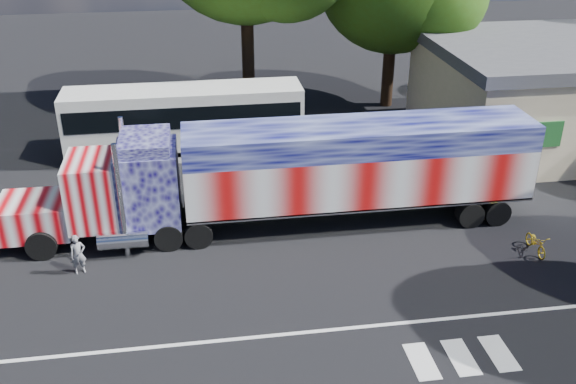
{
  "coord_description": "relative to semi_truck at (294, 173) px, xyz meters",
  "views": [
    {
      "loc": [
        -3.24,
        -18.62,
        12.86
      ],
      "look_at": [
        0.0,
        3.0,
        1.9
      ],
      "focal_mm": 40.0,
      "sensor_mm": 36.0,
      "label": 1
    }
  ],
  "objects": [
    {
      "name": "coach_bus",
      "position": [
        -4.2,
        8.16,
        -0.56
      ],
      "size": [
        11.67,
        2.72,
        3.39
      ],
      "color": "silver",
      "rests_on": "ground"
    },
    {
      "name": "bicycle",
      "position": [
        8.67,
        -3.39,
        -1.91
      ],
      "size": [
        0.57,
        1.54,
        0.8
      ],
      "primitive_type": "imported",
      "rotation": [
        0.0,
        0.0,
        -0.03
      ],
      "color": "gold",
      "rests_on": "ground"
    },
    {
      "name": "lane_markings",
      "position": [
        1.36,
        -7.54,
        -2.31
      ],
      "size": [
        30.0,
        2.67,
        0.01
      ],
      "color": "silver",
      "rests_on": "ground"
    },
    {
      "name": "ground",
      "position": [
        -0.35,
        -3.77,
        -2.32
      ],
      "size": [
        100.0,
        100.0,
        0.0
      ],
      "primitive_type": "plane",
      "color": "black"
    },
    {
      "name": "semi_truck",
      "position": [
        0.0,
        0.0,
        0.0
      ],
      "size": [
        21.1,
        3.33,
        4.5
      ],
      "color": "black",
      "rests_on": "ground"
    },
    {
      "name": "woman",
      "position": [
        -8.08,
        -2.27,
        -1.57
      ],
      "size": [
        0.63,
        0.52,
        1.5
      ],
      "primitive_type": "imported",
      "rotation": [
        0.0,
        0.0,
        0.33
      ],
      "color": "slate",
      "rests_on": "ground"
    }
  ]
}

